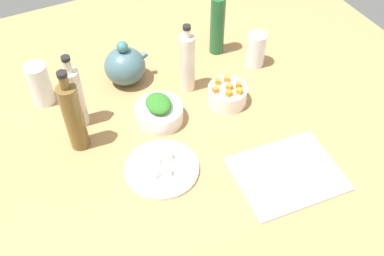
{
  "coord_description": "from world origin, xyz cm",
  "views": [
    {
      "loc": [
        -41.33,
        -83.18,
        107.58
      ],
      "look_at": [
        0.0,
        0.0,
        8.0
      ],
      "focal_mm": 41.91,
      "sensor_mm": 36.0,
      "label": 1
    }
  ],
  "objects_px": {
    "plate_tofu": "(162,169)",
    "bottle_3": "(73,116)",
    "bottle_1": "(75,96)",
    "bottle_0": "(217,24)",
    "bottle_2": "(187,62)",
    "cutting_board": "(287,174)",
    "bowl_greens": "(159,113)",
    "drinking_glass_0": "(256,50)",
    "teapot": "(125,66)",
    "drinking_glass_1": "(40,84)",
    "bowl_carrots": "(227,95)"
  },
  "relations": [
    {
      "from": "plate_tofu",
      "to": "bottle_3",
      "type": "height_order",
      "value": "bottle_3"
    },
    {
      "from": "bottle_1",
      "to": "bottle_3",
      "type": "relative_size",
      "value": 0.92
    },
    {
      "from": "bottle_1",
      "to": "bottle_0",
      "type": "bearing_deg",
      "value": 13.39
    },
    {
      "from": "bottle_2",
      "to": "cutting_board",
      "type": "bearing_deg",
      "value": -78.82
    },
    {
      "from": "bowl_greens",
      "to": "drinking_glass_0",
      "type": "relative_size",
      "value": 1.19
    },
    {
      "from": "plate_tofu",
      "to": "bottle_3",
      "type": "relative_size",
      "value": 0.76
    },
    {
      "from": "teapot",
      "to": "drinking_glass_1",
      "type": "distance_m",
      "value": 0.29
    },
    {
      "from": "bowl_carrots",
      "to": "bottle_3",
      "type": "relative_size",
      "value": 0.45
    },
    {
      "from": "bowl_carrots",
      "to": "teapot",
      "type": "xyz_separation_m",
      "value": [
        -0.26,
        0.25,
        0.04
      ]
    },
    {
      "from": "bowl_greens",
      "to": "drinking_glass_1",
      "type": "relative_size",
      "value": 1.03
    },
    {
      "from": "cutting_board",
      "to": "bottle_2",
      "type": "xyz_separation_m",
      "value": [
        -0.09,
        0.47,
        0.11
      ]
    },
    {
      "from": "plate_tofu",
      "to": "bottle_2",
      "type": "distance_m",
      "value": 0.38
    },
    {
      "from": "cutting_board",
      "to": "bottle_0",
      "type": "relative_size",
      "value": 1.11
    },
    {
      "from": "bowl_greens",
      "to": "bottle_0",
      "type": "height_order",
      "value": "bottle_0"
    },
    {
      "from": "cutting_board",
      "to": "bottle_3",
      "type": "height_order",
      "value": "bottle_3"
    },
    {
      "from": "plate_tofu",
      "to": "bottle_1",
      "type": "relative_size",
      "value": 0.83
    },
    {
      "from": "plate_tofu",
      "to": "cutting_board",
      "type": "bearing_deg",
      "value": -29.34
    },
    {
      "from": "bowl_greens",
      "to": "bottle_2",
      "type": "xyz_separation_m",
      "value": [
        0.15,
        0.1,
        0.08
      ]
    },
    {
      "from": "bowl_greens",
      "to": "bottle_0",
      "type": "bearing_deg",
      "value": 35.17
    },
    {
      "from": "cutting_board",
      "to": "bottle_2",
      "type": "height_order",
      "value": "bottle_2"
    },
    {
      "from": "bowl_carrots",
      "to": "teapot",
      "type": "height_order",
      "value": "teapot"
    },
    {
      "from": "drinking_glass_0",
      "to": "bottle_3",
      "type": "bearing_deg",
      "value": -171.96
    },
    {
      "from": "bowl_carrots",
      "to": "drinking_glass_0",
      "type": "bearing_deg",
      "value": 34.48
    },
    {
      "from": "plate_tofu",
      "to": "bottle_0",
      "type": "distance_m",
      "value": 0.61
    },
    {
      "from": "bottle_1",
      "to": "cutting_board",
      "type": "bearing_deg",
      "value": -45.18
    },
    {
      "from": "bottle_1",
      "to": "drinking_glass_1",
      "type": "bearing_deg",
      "value": 118.67
    },
    {
      "from": "bowl_carrots",
      "to": "teapot",
      "type": "distance_m",
      "value": 0.37
    },
    {
      "from": "drinking_glass_1",
      "to": "bottle_2",
      "type": "bearing_deg",
      "value": -18.4
    },
    {
      "from": "bottle_0",
      "to": "bottle_2",
      "type": "height_order",
      "value": "bottle_0"
    },
    {
      "from": "cutting_board",
      "to": "teapot",
      "type": "height_order",
      "value": "teapot"
    },
    {
      "from": "plate_tofu",
      "to": "bowl_carrots",
      "type": "distance_m",
      "value": 0.36
    },
    {
      "from": "cutting_board",
      "to": "bowl_carrots",
      "type": "relative_size",
      "value": 2.26
    },
    {
      "from": "drinking_glass_1",
      "to": "cutting_board",
      "type": "bearing_deg",
      "value": -48.44
    },
    {
      "from": "cutting_board",
      "to": "drinking_glass_0",
      "type": "bearing_deg",
      "value": 68.84
    },
    {
      "from": "plate_tofu",
      "to": "drinking_glass_1",
      "type": "relative_size",
      "value": 1.47
    },
    {
      "from": "bowl_carrots",
      "to": "bottle_3",
      "type": "xyz_separation_m",
      "value": [
        -0.5,
        0.03,
        0.09
      ]
    },
    {
      "from": "bottle_2",
      "to": "drinking_glass_1",
      "type": "height_order",
      "value": "bottle_2"
    },
    {
      "from": "plate_tofu",
      "to": "bottle_1",
      "type": "distance_m",
      "value": 0.35
    },
    {
      "from": "teapot",
      "to": "bowl_greens",
      "type": "bearing_deg",
      "value": -83.49
    },
    {
      "from": "cutting_board",
      "to": "drinking_glass_1",
      "type": "height_order",
      "value": "drinking_glass_1"
    },
    {
      "from": "plate_tofu",
      "to": "bottle_0",
      "type": "bearing_deg",
      "value": 46.08
    },
    {
      "from": "bowl_greens",
      "to": "drinking_glass_1",
      "type": "distance_m",
      "value": 0.4
    },
    {
      "from": "plate_tofu",
      "to": "bottle_2",
      "type": "height_order",
      "value": "bottle_2"
    },
    {
      "from": "bowl_greens",
      "to": "bottle_2",
      "type": "height_order",
      "value": "bottle_2"
    },
    {
      "from": "cutting_board",
      "to": "bottle_2",
      "type": "relative_size",
      "value": 1.16
    },
    {
      "from": "cutting_board",
      "to": "plate_tofu",
      "type": "xyz_separation_m",
      "value": [
        -0.32,
        0.18,
        0.0
      ]
    },
    {
      "from": "cutting_board",
      "to": "drinking_glass_1",
      "type": "distance_m",
      "value": 0.84
    },
    {
      "from": "teapot",
      "to": "drinking_glass_1",
      "type": "height_order",
      "value": "teapot"
    },
    {
      "from": "drinking_glass_0",
      "to": "drinking_glass_1",
      "type": "height_order",
      "value": "drinking_glass_1"
    },
    {
      "from": "bottle_2",
      "to": "bottle_3",
      "type": "height_order",
      "value": "bottle_3"
    }
  ]
}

